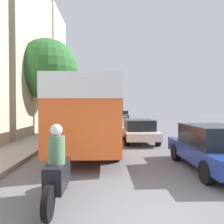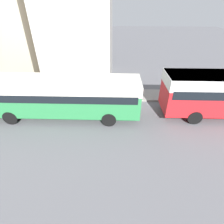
# 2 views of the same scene
# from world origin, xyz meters

# --- Properties ---
(ground_plane) EXTENTS (120.00, 120.00, 0.00)m
(ground_plane) POSITION_xyz_m (0.00, 0.00, 0.00)
(ground_plane) COLOR slate
(building_midblock) EXTENTS (5.41, 8.82, 12.41)m
(building_midblock) POSITION_xyz_m (-8.90, 13.39, 6.20)
(building_midblock) COLOR #BCAD93
(building_midblock) RESTS_ON ground_plane
(building_far_terrace) EXTENTS (6.91, 6.51, 12.98)m
(building_far_terrace) POSITION_xyz_m (-9.65, 21.62, 6.49)
(building_far_terrace) COLOR beige
(building_far_terrace) RESTS_ON ground_plane
(bus_lead) EXTENTS (2.58, 10.50, 3.15)m
(bus_lead) POSITION_xyz_m (-1.67, 7.71, 2.04)
(bus_lead) COLOR #EA5B23
(bus_lead) RESTS_ON ground_plane
(bus_following) EXTENTS (2.57, 11.00, 2.89)m
(bus_following) POSITION_xyz_m (-1.61, 21.63, 1.89)
(bus_following) COLOR #2D8447
(bus_following) RESTS_ON ground_plane
(bus_third_in_line) EXTENTS (2.56, 10.85, 3.19)m
(bus_third_in_line) POSITION_xyz_m (-2.05, 34.29, 2.07)
(bus_third_in_line) COLOR red
(bus_third_in_line) RESTS_ON ground_plane
(motorcycle_behind_lead) EXTENTS (0.38, 2.24, 1.73)m
(motorcycle_behind_lead) POSITION_xyz_m (-1.98, 0.76, 0.68)
(motorcycle_behind_lead) COLOR black
(motorcycle_behind_lead) RESTS_ON ground_plane
(car_crossing) EXTENTS (1.92, 4.00, 1.36)m
(car_crossing) POSITION_xyz_m (1.06, 8.95, 0.72)
(car_crossing) COLOR silver
(car_crossing) RESTS_ON ground_plane
(car_far_curb) EXTENTS (1.96, 3.82, 1.42)m
(car_far_curb) POSITION_xyz_m (2.65, 39.96, 0.74)
(car_far_curb) COLOR slate
(car_far_curb) RESTS_ON ground_plane
(car_distant) EXTENTS (1.92, 4.28, 1.49)m
(car_distant) POSITION_xyz_m (2.68, 3.13, 0.78)
(car_distant) COLOR navy
(car_distant) RESTS_ON ground_plane
(pedestrian_near_curb) EXTENTS (0.39, 0.39, 1.83)m
(pedestrian_near_curb) POSITION_xyz_m (-5.67, 24.49, 1.09)
(pedestrian_near_curb) COLOR #232838
(pedestrian_near_curb) RESTS_ON sidewalk
(street_tree) EXTENTS (4.48, 4.48, 6.99)m
(street_tree) POSITION_xyz_m (-5.21, 12.34, 4.89)
(street_tree) COLOR brown
(street_tree) RESTS_ON sidewalk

